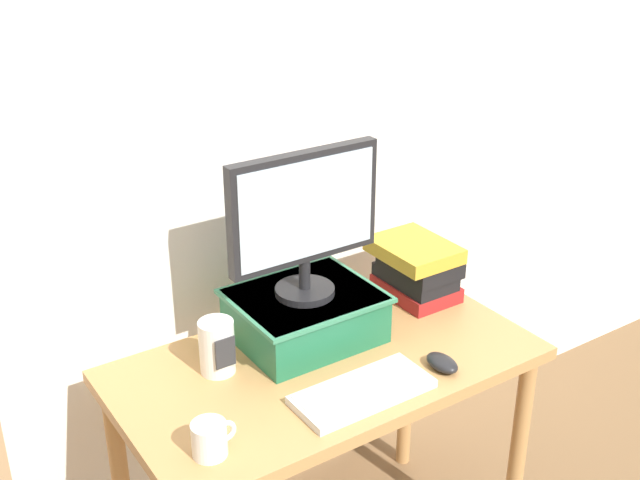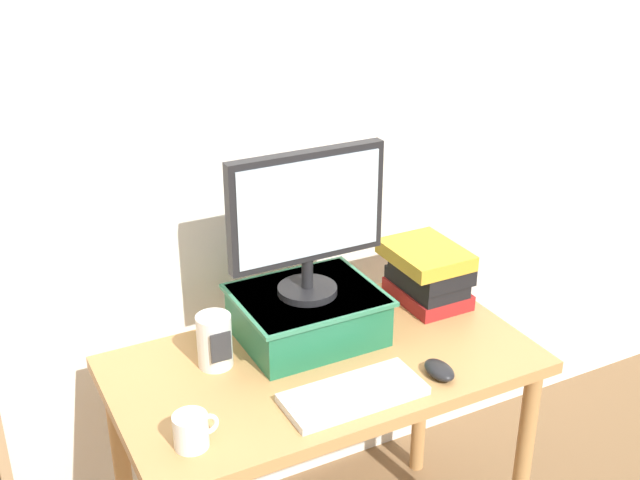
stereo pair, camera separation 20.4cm
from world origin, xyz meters
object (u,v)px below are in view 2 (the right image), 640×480
Objects in this scene: riser_box at (308,313)px; computer_monitor at (307,216)px; desk at (323,391)px; keyboard at (353,394)px; computer_mouse at (439,370)px; book_stack at (428,274)px; desk_speaker at (215,341)px; coffee_mug at (192,431)px.

riser_box is 0.89× the size of computer_monitor.
riser_box is at bearing 83.00° from desk.
keyboard is 0.25m from computer_mouse.
desk is 4.48× the size of book_stack.
riser_box is 3.84× the size of computer_mouse.
riser_box is at bearing 3.25° from desk_speaker.
keyboard is (-0.02, -0.19, 0.12)m from desk.
computer_monitor is at bearing 123.05° from computer_mouse.
riser_box is at bearing 90.00° from computer_monitor.
coffee_mug is 0.73× the size of desk_speaker.
computer_monitor is at bearing 82.92° from desk.
riser_box reaches higher than computer_mouse.
riser_box is at bearing 34.22° from coffee_mug.
riser_box reaches higher than keyboard.
computer_monitor is at bearing -177.42° from book_stack.
coffee_mug is at bearing -145.78° from riser_box.
book_stack is (0.44, 0.14, 0.20)m from desk.
riser_box is at bearing 122.93° from computer_mouse.
desk is 3.15× the size of keyboard.
computer_monitor reaches higher than riser_box.
coffee_mug is (-0.67, 0.03, 0.02)m from computer_mouse.
desk is 0.22m from riser_box.
keyboard is at bearing -49.90° from desk_speaker.
desk_speaker is at bearing 130.10° from keyboard.
desk_speaker is at bearing -176.75° from riser_box.
computer_monitor is 4.31× the size of computer_mouse.
computer_monitor is at bearing -90.00° from riser_box.
riser_box is 3.64× the size of coffee_mug.
book_stack reaches higher than riser_box.
keyboard is 1.42× the size of book_stack.
riser_box is 2.66× the size of desk_speaker.
desk_speaker reaches higher than riser_box.
coffee_mug is 0.34m from desk_speaker.
desk is at bearing -97.08° from computer_monitor.
coffee_mug is at bearing -159.57° from book_stack.
computer_monitor reaches higher than desk_speaker.
riser_box is 0.41m from computer_mouse.
computer_mouse is at bearing -4.36° from keyboard.
keyboard is 0.57m from book_stack.
keyboard is at bearing -1.45° from coffee_mug.
desk is 11.03× the size of computer_mouse.
computer_mouse reaches higher than keyboard.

